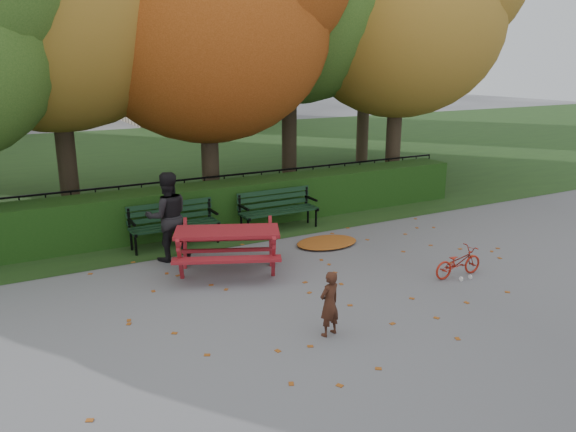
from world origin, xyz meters
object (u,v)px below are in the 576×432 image
bench_right (277,207)px  adult (167,217)px  tree_c (222,10)px  picnic_table (227,239)px  bench_left (173,221)px  bicycle (458,262)px  tree_g (379,11)px  tree_e (414,8)px  child (329,304)px

bench_right → adult: (-2.74, -0.80, 0.33)m
tree_c → picnic_table: size_ratio=3.52×
bench_left → bicycle: size_ratio=1.79×
tree_c → picnic_table: (-1.75, -4.20, -4.21)m
tree_c → tree_g: size_ratio=0.94×
tree_e → bench_right: size_ratio=4.53×
child → bench_left: bearing=-95.2°
child → bench_right: bearing=-122.7°
tree_c → bench_left: bearing=-133.4°
tree_e → child: tree_e is taller
child → tree_e: bearing=-149.0°
adult → tree_c: bearing=-123.7°
tree_c → bicycle: size_ratio=7.97×
bicycle → bench_left: bearing=44.2°
tree_e → tree_g: (1.81, 3.99, 0.29)m
tree_c → tree_e: tree_e is taller
tree_g → picnic_table: (-9.25, -8.00, -4.76)m
bench_left → bicycle: 5.61m
tree_g → picnic_table: bearing=-139.1°
tree_c → picnic_table: 6.20m
bench_left → picnic_table: 1.98m
bicycle → child: bearing=104.5°
picnic_table → tree_c: bearing=91.4°
tree_e → child: bearing=-136.0°
child → adult: (-1.00, 4.05, 0.38)m
tree_c → bench_left: 5.31m
tree_e → bicycle: tree_e is taller
tree_c → adult: size_ratio=4.71×
tree_e → tree_g: tree_g is taller
bench_left → adult: 0.93m
adult → picnic_table: bearing=127.7°
child → adult: 4.19m
tree_c → bench_right: size_ratio=4.44×
tree_e → tree_g: bearing=65.6°
bench_left → picnic_table: bench_left is taller
tree_c → child: 8.47m
picnic_table → child: (0.28, -2.91, -0.14)m
tree_c → child: bearing=-101.7°
picnic_table → bench_right: bearing=67.9°
tree_e → bicycle: bearing=-122.9°
bench_left → bicycle: (3.84, -4.09, -0.26)m
tree_e → picnic_table: (-7.44, -4.01, -4.47)m
tree_c → bench_right: bearing=-83.3°
tree_g → child: tree_g is taller
bench_left → bench_right: same height
picnic_table → child: bearing=-60.5°
bicycle → adult: bearing=52.8°
tree_c → tree_g: (7.50, 3.80, 0.55)m
tree_c → adult: 5.60m
tree_e → adult: (-8.17, -2.87, -4.23)m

